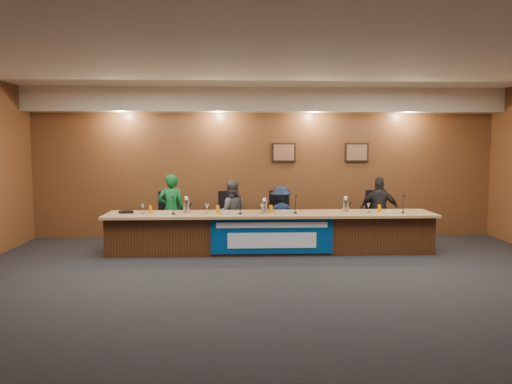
% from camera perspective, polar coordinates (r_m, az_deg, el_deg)
% --- Properties ---
extents(floor, '(10.00, 10.00, 0.00)m').
position_cam_1_polar(floor, '(7.16, 3.04, -10.90)').
color(floor, black).
rests_on(floor, ground).
extents(ceiling, '(10.00, 8.00, 0.04)m').
position_cam_1_polar(ceiling, '(6.98, 3.17, 15.21)').
color(ceiling, silver).
rests_on(ceiling, wall_back).
extents(wall_back, '(10.00, 0.04, 3.20)m').
position_cam_1_polar(wall_back, '(10.87, 1.07, 3.22)').
color(wall_back, brown).
rests_on(wall_back, floor).
extents(soffit, '(10.00, 0.50, 0.50)m').
position_cam_1_polar(soffit, '(10.66, 1.16, 10.45)').
color(soffit, beige).
rests_on(soffit, wall_back).
extents(dais_body, '(6.00, 0.80, 0.70)m').
position_cam_1_polar(dais_body, '(9.42, 1.65, -4.77)').
color(dais_body, '#412211').
rests_on(dais_body, floor).
extents(dais_top, '(6.10, 0.95, 0.05)m').
position_cam_1_polar(dais_top, '(9.31, 1.68, -2.55)').
color(dais_top, '#A68153').
rests_on(dais_top, dais_body).
extents(banner, '(2.20, 0.02, 0.65)m').
position_cam_1_polar(banner, '(9.00, 1.84, -5.04)').
color(banner, navy).
rests_on(banner, dais_body).
extents(banner_text_upper, '(2.00, 0.01, 0.10)m').
position_cam_1_polar(banner_text_upper, '(8.96, 1.85, -3.80)').
color(banner_text_upper, silver).
rests_on(banner_text_upper, banner).
extents(banner_text_lower, '(1.60, 0.01, 0.28)m').
position_cam_1_polar(banner_text_lower, '(9.00, 1.85, -5.56)').
color(banner_text_lower, silver).
rests_on(banner_text_lower, banner).
extents(wall_photo_left, '(0.52, 0.04, 0.42)m').
position_cam_1_polar(wall_photo_left, '(10.87, 3.19, 4.53)').
color(wall_photo_left, black).
rests_on(wall_photo_left, wall_back).
extents(wall_photo_right, '(0.52, 0.04, 0.42)m').
position_cam_1_polar(wall_photo_right, '(11.14, 11.43, 4.46)').
color(wall_photo_right, black).
rests_on(wall_photo_right, wall_back).
extents(panelist_a, '(0.58, 0.43, 1.44)m').
position_cam_1_polar(panelist_a, '(10.08, -9.67, -2.03)').
color(panelist_a, '#0B5121').
rests_on(panelist_a, floor).
extents(panelist_b, '(0.70, 0.58, 1.32)m').
position_cam_1_polar(panelist_b, '(10.01, -2.87, -2.37)').
color(panelist_b, '#46454A').
rests_on(panelist_b, floor).
extents(panelist_c, '(0.81, 0.52, 1.19)m').
position_cam_1_polar(panelist_c, '(10.06, 2.87, -2.69)').
color(panelist_c, '#101B32').
rests_on(panelist_c, floor).
extents(panelist_d, '(0.86, 0.55, 1.37)m').
position_cam_1_polar(panelist_d, '(10.43, 13.93, -2.07)').
color(panelist_d, black).
rests_on(panelist_d, floor).
extents(office_chair_a, '(0.64, 0.64, 0.08)m').
position_cam_1_polar(office_chair_a, '(10.22, -9.58, -3.30)').
color(office_chair_a, black).
rests_on(office_chair_a, floor).
extents(office_chair_b, '(0.59, 0.59, 0.08)m').
position_cam_1_polar(office_chair_b, '(10.14, -2.87, -3.30)').
color(office_chair_b, black).
rests_on(office_chair_b, floor).
extents(office_chair_c, '(0.50, 0.50, 0.08)m').
position_cam_1_polar(office_chair_c, '(10.18, 2.81, -3.26)').
color(office_chair_c, black).
rests_on(office_chair_c, floor).
extents(office_chair_d, '(0.50, 0.50, 0.08)m').
position_cam_1_polar(office_chair_d, '(10.55, 13.75, -3.10)').
color(office_chair_d, black).
rests_on(office_chair_d, floor).
extents(nameplate_a, '(0.24, 0.08, 0.10)m').
position_cam_1_polar(nameplate_a, '(9.10, -10.55, -2.38)').
color(nameplate_a, white).
rests_on(nameplate_a, dais_top).
extents(microphone_a, '(0.07, 0.07, 0.02)m').
position_cam_1_polar(microphone_a, '(9.21, -9.41, -2.48)').
color(microphone_a, black).
rests_on(microphone_a, dais_top).
extents(juice_glass_a, '(0.06, 0.06, 0.15)m').
position_cam_1_polar(juice_glass_a, '(9.38, -11.96, -1.98)').
color(juice_glass_a, orange).
rests_on(juice_glass_a, dais_top).
extents(water_glass_a, '(0.08, 0.08, 0.18)m').
position_cam_1_polar(water_glass_a, '(9.41, -12.80, -1.89)').
color(water_glass_a, silver).
rests_on(water_glass_a, dais_top).
extents(nameplate_b, '(0.24, 0.08, 0.10)m').
position_cam_1_polar(nameplate_b, '(9.06, -3.07, -2.33)').
color(nameplate_b, white).
rests_on(nameplate_b, dais_top).
extents(microphone_b, '(0.07, 0.07, 0.02)m').
position_cam_1_polar(microphone_b, '(9.15, -1.81, -2.47)').
color(microphone_b, black).
rests_on(microphone_b, dais_top).
extents(juice_glass_b, '(0.06, 0.06, 0.15)m').
position_cam_1_polar(juice_glass_b, '(9.24, -4.38, -2.00)').
color(juice_glass_b, orange).
rests_on(juice_glass_b, dais_top).
extents(water_glass_b, '(0.08, 0.08, 0.18)m').
position_cam_1_polar(water_glass_b, '(9.21, -5.64, -1.94)').
color(water_glass_b, silver).
rests_on(water_glass_b, dais_top).
extents(nameplate_c, '(0.24, 0.08, 0.10)m').
position_cam_1_polar(nameplate_c, '(9.06, 3.21, -2.33)').
color(nameplate_c, white).
rests_on(nameplate_c, dais_top).
extents(microphone_c, '(0.07, 0.07, 0.02)m').
position_cam_1_polar(microphone_c, '(9.25, 4.50, -2.39)').
color(microphone_c, black).
rests_on(microphone_c, dais_top).
extents(juice_glass_c, '(0.06, 0.06, 0.15)m').
position_cam_1_polar(juice_glass_c, '(9.27, 1.72, -1.95)').
color(juice_glass_c, orange).
rests_on(juice_glass_c, dais_top).
extents(water_glass_c, '(0.08, 0.08, 0.18)m').
position_cam_1_polar(water_glass_c, '(9.22, 0.73, -1.90)').
color(water_glass_c, silver).
rests_on(water_glass_c, dais_top).
extents(nameplate_d, '(0.24, 0.08, 0.10)m').
position_cam_1_polar(nameplate_d, '(9.53, 15.62, -2.13)').
color(nameplate_d, white).
rests_on(nameplate_d, dais_top).
extents(microphone_d, '(0.07, 0.07, 0.02)m').
position_cam_1_polar(microphone_d, '(9.68, 16.38, -2.25)').
color(microphone_d, black).
rests_on(microphone_d, dais_top).
extents(juice_glass_d, '(0.06, 0.06, 0.15)m').
position_cam_1_polar(juice_glass_d, '(9.60, 13.92, -1.86)').
color(juice_glass_d, orange).
rests_on(juice_glass_d, dais_top).
extents(water_glass_d, '(0.08, 0.08, 0.18)m').
position_cam_1_polar(water_glass_d, '(9.55, 12.74, -1.78)').
color(water_glass_d, silver).
rests_on(water_glass_d, dais_top).
extents(carafe_left, '(0.12, 0.12, 0.25)m').
position_cam_1_polar(carafe_left, '(9.35, -7.96, -1.63)').
color(carafe_left, silver).
rests_on(carafe_left, dais_top).
extents(carafe_mid, '(0.12, 0.12, 0.22)m').
position_cam_1_polar(carafe_mid, '(9.38, 0.96, -1.67)').
color(carafe_mid, silver).
rests_on(carafe_mid, dais_top).
extents(carafe_right, '(0.12, 0.12, 0.24)m').
position_cam_1_polar(carafe_right, '(9.56, 10.21, -1.55)').
color(carafe_right, silver).
rests_on(carafe_right, dais_top).
extents(speakerphone, '(0.32, 0.32, 0.05)m').
position_cam_1_polar(speakerphone, '(9.56, -14.53, -2.21)').
color(speakerphone, black).
rests_on(speakerphone, dais_top).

